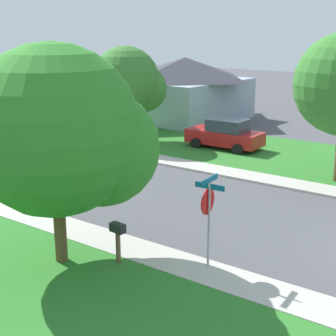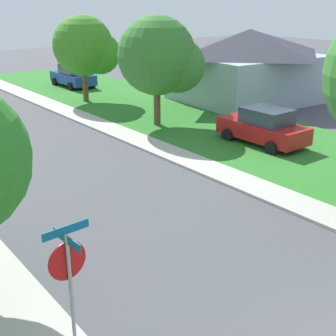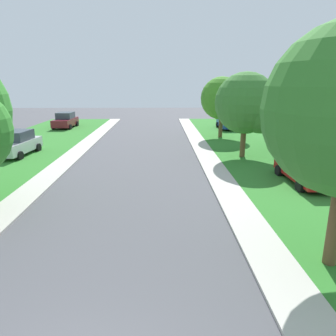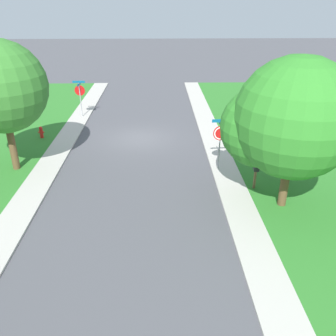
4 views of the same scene
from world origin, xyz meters
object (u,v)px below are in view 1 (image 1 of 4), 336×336
at_px(stop_sign_far_corner, 208,207).
at_px(tree_sidewalk_mid, 130,83).
at_px(mailbox, 118,233).
at_px(tree_across_right, 67,135).
at_px(car_red_far_down_street, 225,134).
at_px(house_right_setback, 185,88).
at_px(tree_sidewalk_far, 41,77).
at_px(car_blue_driveway_right, 12,105).

distance_m(stop_sign_far_corner, tree_sidewalk_mid, 17.33).
relative_size(stop_sign_far_corner, mailbox, 2.11).
bearing_deg(tree_across_right, tree_sidewalk_mid, 33.89).
bearing_deg(stop_sign_far_corner, car_red_far_down_street, 27.85).
height_order(house_right_setback, mailbox, house_right_setback).
distance_m(stop_sign_far_corner, house_right_setback, 24.73).
xyz_separation_m(tree_sidewalk_far, house_right_setback, (8.46, -6.01, -1.11)).
bearing_deg(car_red_far_down_street, tree_sidewalk_mid, 105.81).
relative_size(stop_sign_far_corner, tree_across_right, 0.43).
bearing_deg(tree_sidewalk_mid, tree_across_right, -146.11).
bearing_deg(tree_sidewalk_mid, mailbox, -141.31).
bearing_deg(car_blue_driveway_right, tree_sidewalk_far, -106.31).
distance_m(car_blue_driveway_right, tree_sidewalk_far, 6.26).
height_order(car_blue_driveway_right, house_right_setback, house_right_setback).
distance_m(stop_sign_far_corner, car_blue_driveway_right, 29.10).
bearing_deg(mailbox, car_blue_driveway_right, 58.42).
height_order(stop_sign_far_corner, car_red_far_down_street, stop_sign_far_corner).
xyz_separation_m(car_red_far_down_street, tree_sidewalk_mid, (-1.60, 5.64, 2.69)).
relative_size(stop_sign_far_corner, car_red_far_down_street, 0.64).
height_order(car_blue_driveway_right, mailbox, car_blue_driveway_right).
height_order(car_red_far_down_street, house_right_setback, house_right_setback).
distance_m(tree_sidewalk_mid, tree_across_right, 16.42).
relative_size(stop_sign_far_corner, tree_sidewalk_mid, 0.48).
bearing_deg(stop_sign_far_corner, tree_across_right, 118.79).
bearing_deg(car_blue_driveway_right, stop_sign_far_corner, -117.02).
distance_m(stop_sign_far_corner, tree_across_right, 4.45).
bearing_deg(stop_sign_far_corner, house_right_setback, 35.73).
relative_size(car_blue_driveway_right, tree_sidewalk_far, 0.78).
bearing_deg(car_blue_driveway_right, tree_across_right, -124.05).
bearing_deg(stop_sign_far_corner, tree_sidewalk_mid, 47.27).
xyz_separation_m(tree_sidewalk_mid, mailbox, (-13.06, -10.46, -2.55)).
xyz_separation_m(tree_across_right, mailbox, (0.57, -1.30, -2.83)).
height_order(stop_sign_far_corner, house_right_setback, house_right_setback).
relative_size(car_red_far_down_street, tree_sidewalk_far, 0.78).
relative_size(car_red_far_down_street, tree_sidewalk_mid, 0.75).
height_order(tree_sidewalk_far, mailbox, tree_sidewalk_far).
xyz_separation_m(car_blue_driveway_right, mailbox, (-14.57, -23.70, 0.14)).
distance_m(stop_sign_far_corner, tree_sidewalk_far, 23.57).
bearing_deg(tree_sidewalk_far, car_blue_driveway_right, 73.69).
distance_m(car_blue_driveway_right, mailbox, 27.82).
xyz_separation_m(car_red_far_down_street, car_blue_driveway_right, (-0.09, 18.88, 0.00)).
distance_m(tree_sidewalk_mid, house_right_setback, 8.63).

